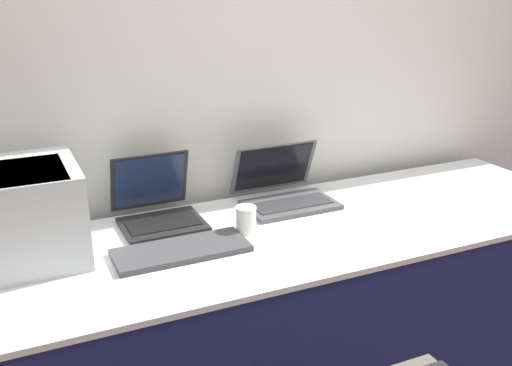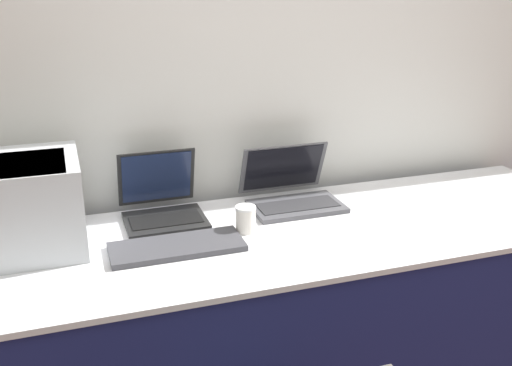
{
  "view_description": "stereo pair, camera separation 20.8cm",
  "coord_description": "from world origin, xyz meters",
  "px_view_note": "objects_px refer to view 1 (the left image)",
  "views": [
    {
      "loc": [
        -0.94,
        -1.38,
        1.67
      ],
      "look_at": [
        -0.13,
        0.4,
        0.97
      ],
      "focal_mm": 42.0,
      "sensor_mm": 36.0,
      "label": 1
    },
    {
      "loc": [
        -0.75,
        -1.46,
        1.67
      ],
      "look_at": [
        -0.13,
        0.4,
        0.97
      ],
      "focal_mm": 42.0,
      "sensor_mm": 36.0,
      "label": 2
    }
  ],
  "objects_px": {
    "external_keyboard": "(181,250)",
    "laptop_left": "(158,208)",
    "laptop_right": "(284,191)",
    "coffee_cup": "(246,219)",
    "printer": "(13,212)"
  },
  "relations": [
    {
      "from": "laptop_left",
      "to": "laptop_right",
      "type": "distance_m",
      "value": 0.51
    },
    {
      "from": "laptop_left",
      "to": "external_keyboard",
      "type": "distance_m",
      "value": 0.29
    },
    {
      "from": "laptop_left",
      "to": "external_keyboard",
      "type": "relative_size",
      "value": 0.7
    },
    {
      "from": "printer",
      "to": "coffee_cup",
      "type": "distance_m",
      "value": 0.77
    },
    {
      "from": "coffee_cup",
      "to": "printer",
      "type": "bearing_deg",
      "value": 171.59
    },
    {
      "from": "printer",
      "to": "laptop_left",
      "type": "relative_size",
      "value": 1.32
    },
    {
      "from": "printer",
      "to": "external_keyboard",
      "type": "distance_m",
      "value": 0.54
    },
    {
      "from": "external_keyboard",
      "to": "laptop_left",
      "type": "bearing_deg",
      "value": 89.21
    },
    {
      "from": "printer",
      "to": "laptop_right",
      "type": "bearing_deg",
      "value": 5.08
    },
    {
      "from": "laptop_right",
      "to": "coffee_cup",
      "type": "height_order",
      "value": "laptop_right"
    },
    {
      "from": "printer",
      "to": "coffee_cup",
      "type": "relative_size",
      "value": 4.28
    },
    {
      "from": "printer",
      "to": "coffee_cup",
      "type": "bearing_deg",
      "value": -8.41
    },
    {
      "from": "printer",
      "to": "laptop_left",
      "type": "height_order",
      "value": "printer"
    },
    {
      "from": "printer",
      "to": "laptop_left",
      "type": "bearing_deg",
      "value": 12.5
    },
    {
      "from": "laptop_left",
      "to": "coffee_cup",
      "type": "relative_size",
      "value": 3.25
    }
  ]
}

